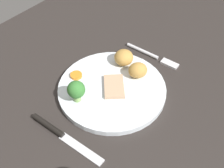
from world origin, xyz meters
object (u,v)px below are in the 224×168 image
(carrot_coin_front, at_px, (76,75))
(knife, at_px, (60,134))
(meat_slice_main, at_px, (114,86))
(broccoli_floret, at_px, (76,90))
(roast_potato_right, at_px, (138,70))
(fork, at_px, (153,56))
(roast_potato_left, at_px, (124,57))
(dinner_plate, at_px, (112,89))

(carrot_coin_front, bearing_deg, knife, 31.34)
(meat_slice_main, relative_size, broccoli_floret, 1.33)
(meat_slice_main, xyz_separation_m, roast_potato_right, (-0.07, 0.02, 0.01))
(meat_slice_main, relative_size, carrot_coin_front, 2.50)
(broccoli_floret, bearing_deg, knife, 19.13)
(fork, bearing_deg, carrot_coin_front, -119.53)
(roast_potato_left, xyz_separation_m, broccoli_floret, (0.16, -0.01, 0.01))
(roast_potato_left, height_order, carrot_coin_front, roast_potato_left)
(dinner_plate, bearing_deg, fork, 176.92)
(roast_potato_left, bearing_deg, meat_slice_main, 22.73)
(meat_slice_main, relative_size, roast_potato_left, 1.50)
(roast_potato_left, relative_size, broccoli_floret, 0.89)
(dinner_plate, bearing_deg, meat_slice_main, 107.35)
(roast_potato_left, height_order, roast_potato_right, same)
(meat_slice_main, relative_size, knife, 0.38)
(dinner_plate, relative_size, meat_slice_main, 3.54)
(roast_potato_right, relative_size, broccoli_floret, 0.84)
(meat_slice_main, bearing_deg, roast_potato_right, 163.42)
(carrot_coin_front, xyz_separation_m, fork, (-0.19, 0.10, -0.01))
(fork, bearing_deg, roast_potato_left, -117.28)
(carrot_coin_front, bearing_deg, dinner_plate, 106.61)
(dinner_plate, height_order, roast_potato_left, roast_potato_left)
(fork, distance_m, knife, 0.33)
(carrot_coin_front, relative_size, knife, 0.15)
(roast_potato_left, xyz_separation_m, carrot_coin_front, (0.11, -0.06, -0.02))
(dinner_plate, height_order, broccoli_floret, broccoli_floret)
(carrot_coin_front, xyz_separation_m, knife, (0.14, 0.08, -0.01))
(dinner_plate, height_order, knife, dinner_plate)
(roast_potato_right, bearing_deg, knife, -7.57)
(meat_slice_main, distance_m, carrot_coin_front, 0.10)
(dinner_plate, bearing_deg, carrot_coin_front, -73.39)
(carrot_coin_front, xyz_separation_m, broccoli_floret, (0.05, 0.05, 0.03))
(carrot_coin_front, height_order, broccoli_floret, broccoli_floret)
(dinner_plate, distance_m, roast_potato_left, 0.09)
(meat_slice_main, xyz_separation_m, broccoli_floret, (0.08, -0.04, 0.03))
(roast_potato_left, distance_m, roast_potato_right, 0.06)
(roast_potato_left, bearing_deg, knife, 5.32)
(meat_slice_main, height_order, carrot_coin_front, meat_slice_main)
(fork, bearing_deg, knife, -94.87)
(dinner_plate, xyz_separation_m, roast_potato_right, (-0.07, 0.02, 0.03))
(meat_slice_main, bearing_deg, fork, 178.62)
(meat_slice_main, bearing_deg, broccoli_floret, -26.57)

